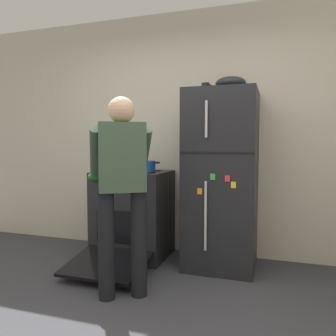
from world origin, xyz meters
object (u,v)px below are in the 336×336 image
(red_pot, at_px, (145,166))
(refrigerator, at_px, (221,180))
(mixing_bowl, at_px, (231,84))
(person_cook, at_px, (122,179))
(coffee_mug, at_px, (206,88))
(pepper_mill, at_px, (117,163))
(stove_range, at_px, (133,215))

(red_pot, bearing_deg, refrigerator, 3.54)
(red_pot, distance_m, mixing_bowl, 1.21)
(refrigerator, relative_size, person_cook, 1.10)
(coffee_mug, distance_m, pepper_mill, 1.35)
(stove_range, bearing_deg, refrigerator, 1.06)
(pepper_mill, bearing_deg, person_cook, -61.33)
(refrigerator, xyz_separation_m, coffee_mug, (-0.18, 0.05, 0.92))
(red_pot, xyz_separation_m, pepper_mill, (-0.46, 0.25, 0.01))
(stove_range, bearing_deg, mixing_bowl, 0.99)
(stove_range, height_order, person_cook, person_cook)
(person_cook, bearing_deg, refrigerator, 54.49)
(stove_range, xyz_separation_m, person_cook, (0.31, -0.90, 0.50))
(person_cook, distance_m, red_pot, 0.88)
(mixing_bowl, bearing_deg, stove_range, -179.01)
(stove_range, height_order, pepper_mill, pepper_mill)
(refrigerator, relative_size, coffee_mug, 15.65)
(red_pot, bearing_deg, stove_range, 168.72)
(refrigerator, height_order, person_cook, refrigerator)
(pepper_mill, bearing_deg, red_pot, -28.52)
(stove_range, distance_m, red_pot, 0.56)
(refrigerator, height_order, red_pot, refrigerator)
(refrigerator, xyz_separation_m, stove_range, (-0.96, -0.02, -0.42))
(stove_range, xyz_separation_m, red_pot, (0.16, -0.03, 0.54))
(person_cook, xyz_separation_m, mixing_bowl, (0.73, 0.92, 0.87))
(stove_range, distance_m, mixing_bowl, 1.71)
(coffee_mug, bearing_deg, person_cook, -116.22)
(red_pot, xyz_separation_m, mixing_bowl, (0.88, 0.05, 0.82))
(person_cook, xyz_separation_m, coffee_mug, (0.48, 0.97, 0.85))
(refrigerator, relative_size, mixing_bowl, 5.93)
(coffee_mug, relative_size, pepper_mill, 0.78)
(refrigerator, bearing_deg, mixing_bowl, 0.22)
(refrigerator, bearing_deg, red_pot, -176.46)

